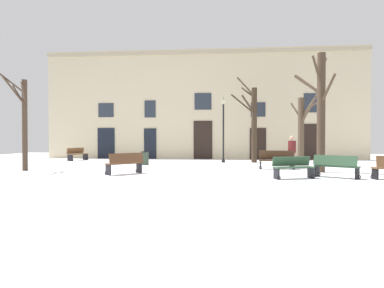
{
  "coord_description": "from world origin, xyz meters",
  "views": [
    {
      "loc": [
        1.84,
        -16.37,
        1.55
      ],
      "look_at": [
        0.0,
        1.89,
        1.22
      ],
      "focal_mm": 33.68,
      "sensor_mm": 36.0,
      "label": 1
    }
  ],
  "objects": [
    {
      "name": "streetlamp",
      "position": [
        1.54,
        5.93,
        2.46
      ],
      "size": [
        0.3,
        0.3,
        4.03
      ],
      "color": "black",
      "rests_on": "ground"
    },
    {
      "name": "ground_plane",
      "position": [
        0.0,
        0.0,
        0.0
      ],
      "size": [
        37.09,
        37.09,
        0.0
      ],
      "primitive_type": "plane",
      "color": "white"
    },
    {
      "name": "bench_near_lamp",
      "position": [
        -8.27,
        6.92,
        0.44
      ],
      "size": [
        0.98,
        1.67,
        0.86
      ],
      "rotation": [
        0.0,
        0.0,
        1.24
      ],
      "color": "brown",
      "rests_on": "ground"
    },
    {
      "name": "person_crossing_plaza",
      "position": [
        5.0,
        1.93,
        0.9
      ],
      "size": [
        0.41,
        0.43,
        1.64
      ],
      "rotation": [
        0.0,
        0.0,
        0.86
      ],
      "color": "#350F0F",
      "rests_on": "ground"
    },
    {
      "name": "bench_back_to_back_right",
      "position": [
        5.94,
        -2.19,
        0.45
      ],
      "size": [
        1.6,
        1.33,
        0.88
      ],
      "rotation": [
        0.0,
        0.0,
        2.52
      ],
      "color": "#2D4C33",
      "rests_on": "ground"
    },
    {
      "name": "tree_right_of_center",
      "position": [
        5.94,
        0.15,
        2.81
      ],
      "size": [
        1.56,
        2.29,
        5.33
      ],
      "color": "#423326",
      "rests_on": "ground"
    },
    {
      "name": "tree_center",
      "position": [
        3.38,
        6.2,
        2.54
      ],
      "size": [
        1.62,
        2.17,
        5.42
      ],
      "color": "#382B1E",
      "rests_on": "ground"
    },
    {
      "name": "litter_bin",
      "position": [
        -2.83,
        3.5,
        0.38
      ],
      "size": [
        0.46,
        0.46,
        0.76
      ],
      "color": "#2D3D2D",
      "rests_on": "ground"
    },
    {
      "name": "tree_left_of_center",
      "position": [
        -7.61,
        -0.55,
        2.33
      ],
      "size": [
        1.17,
        2.51,
        4.44
      ],
      "color": "#423326",
      "rests_on": "ground"
    },
    {
      "name": "bench_by_litter_bin",
      "position": [
        4.2,
        1.53,
        0.46
      ],
      "size": [
        1.74,
        0.51,
        0.91
      ],
      "rotation": [
        0.0,
        0.0,
        6.25
      ],
      "color": "#3D2819",
      "rests_on": "ground"
    },
    {
      "name": "bench_near_center_tree",
      "position": [
        -2.5,
        -1.57,
        0.46
      ],
      "size": [
        1.43,
        1.49,
        0.9
      ],
      "rotation": [
        0.0,
        0.0,
        3.96
      ],
      "color": "#51331E",
      "rests_on": "ground"
    },
    {
      "name": "tree_foreground",
      "position": [
        6.34,
        6.2,
        2.2
      ],
      "size": [
        1.84,
        1.78,
        4.17
      ],
      "color": "#4C3D2D",
      "rests_on": "ground"
    },
    {
      "name": "building_facade",
      "position": [
        0.0,
        9.63,
        3.99
      ],
      "size": [
        23.18,
        0.6,
        7.91
      ],
      "color": "beige",
      "rests_on": "ground"
    },
    {
      "name": "bench_back_to_back_left",
      "position": [
        4.27,
        -2.54,
        0.43
      ],
      "size": [
        1.62,
        0.97,
        0.83
      ],
      "rotation": [
        0.0,
        0.0,
        0.35
      ],
      "color": "#2D4C33",
      "rests_on": "ground"
    }
  ]
}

